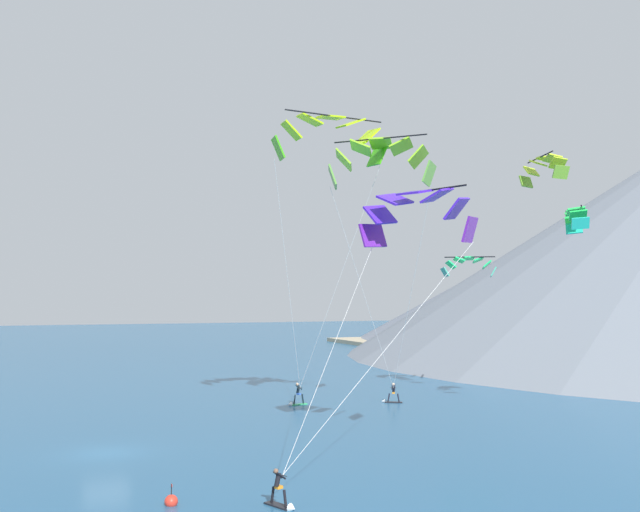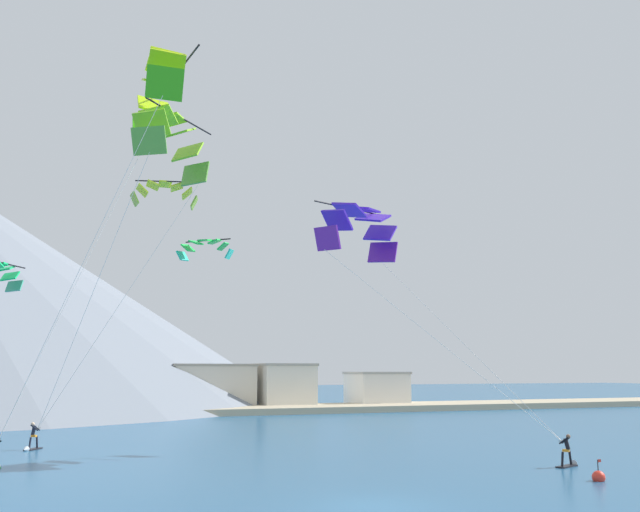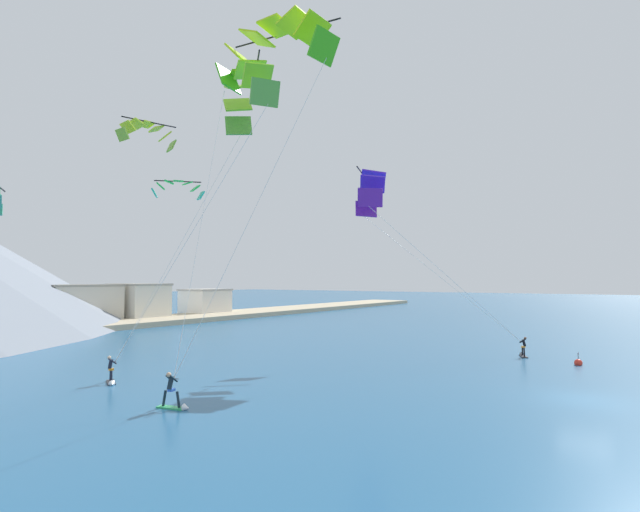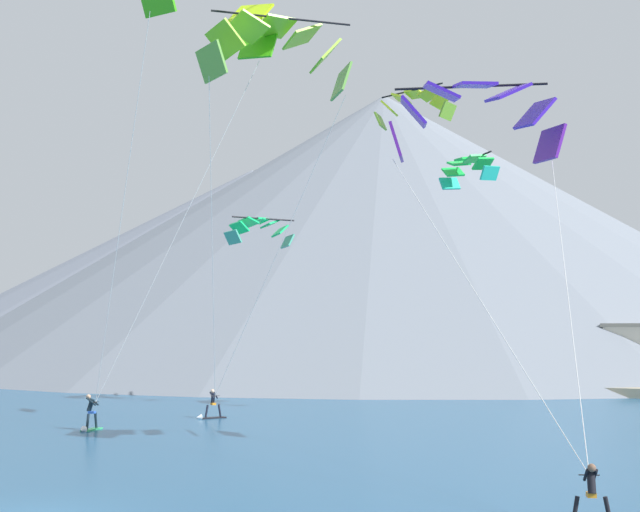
# 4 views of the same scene
# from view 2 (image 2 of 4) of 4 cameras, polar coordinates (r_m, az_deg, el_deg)

# --- Properties ---
(ground_plane) EXTENTS (400.00, 400.00, 0.00)m
(ground_plane) POSITION_cam_2_polar(r_m,az_deg,el_deg) (26.37, 4.43, -19.31)
(ground_plane) COLOR #23567F
(kitesurfer_near_lead) EXTENTS (1.20, 1.71, 1.69)m
(kitesurfer_near_lead) POSITION_cam_2_polar(r_m,az_deg,el_deg) (47.05, -22.09, -13.63)
(kitesurfer_near_lead) COLOR black
(kitesurfer_near_lead) RESTS_ON ground
(kitesurfer_mid_center) EXTENTS (1.76, 1.02, 1.66)m
(kitesurfer_mid_center) POSITION_cam_2_polar(r_m,az_deg,el_deg) (38.47, 19.29, -14.95)
(kitesurfer_mid_center) COLOR black
(kitesurfer_mid_center) RESTS_ON ground
(parafoil_kite_near_lead) EXTENTS (9.60, 8.09, 18.96)m
(parafoil_kite_near_lead) POSITION_cam_2_polar(r_m,az_deg,el_deg) (45.44, -11.88, 9.17)
(parafoil_kite_near_lead) COLOR #5FA53C
(parafoil_kite_near_trail) EXTENTS (8.55, 8.75, 20.60)m
(parafoil_kite_near_trail) POSITION_cam_2_polar(r_m,az_deg,el_deg) (42.63, -12.70, 13.01)
(parafoil_kite_near_trail) COLOR #3EB416
(parafoil_kite_mid_center) EXTENTS (9.55, 12.70, 13.56)m
(parafoil_kite_mid_center) POSITION_cam_2_polar(r_m,az_deg,el_deg) (44.16, 3.22, 2.39)
(parafoil_kite_mid_center) COLOR #621F9F
(parafoil_kite_distant_high_outer) EXTENTS (3.21, 5.05, 1.93)m
(parafoil_kite_distant_high_outer) POSITION_cam_2_polar(r_m,az_deg,el_deg) (56.98, -24.25, -1.22)
(parafoil_kite_distant_high_outer) COLOR teal
(parafoil_kite_distant_low_drift) EXTENTS (4.40, 3.61, 1.76)m
(parafoil_kite_distant_low_drift) POSITION_cam_2_polar(r_m,az_deg,el_deg) (57.92, -9.14, 0.74)
(parafoil_kite_distant_low_drift) COLOR #20C9A8
(parafoil_kite_distant_mid_solo) EXTENTS (5.32, 1.85, 2.14)m
(parafoil_kite_distant_mid_solo) POSITION_cam_2_polar(r_m,az_deg,el_deg) (58.18, -12.30, 5.08)
(parafoil_kite_distant_mid_solo) COLOR #6FA62D
(race_marker_buoy) EXTENTS (0.56, 0.56, 1.02)m
(race_marker_buoy) POSITION_cam_2_polar(r_m,az_deg,el_deg) (34.04, 21.39, -16.15)
(race_marker_buoy) COLOR red
(race_marker_buoy) RESTS_ON ground
(shoreline_strip) EXTENTS (180.00, 10.00, 0.70)m
(shoreline_strip) POSITION_cam_2_polar(r_m,az_deg,el_deg) (79.41, -13.82, -12.02)
(shoreline_strip) COLOR tan
(shoreline_strip) RESTS_ON ground
(shore_building_harbour_front) EXTENTS (6.87, 6.23, 4.53)m
(shore_building_harbour_front) POSITION_cam_2_polar(r_m,az_deg,el_deg) (92.38, 4.57, -10.62)
(shore_building_harbour_front) COLOR silver
(shore_building_harbour_front) RESTS_ON ground
(shore_building_promenade_mid) EXTENTS (9.99, 4.20, 5.46)m
(shore_building_promenade_mid) POSITION_cam_2_polar(r_m,az_deg,el_deg) (85.54, -8.58, -10.35)
(shore_building_promenade_mid) COLOR beige
(shore_building_promenade_mid) RESTS_ON ground
(shore_building_old_town) EXTENTS (6.58, 7.05, 5.52)m
(shore_building_old_town) POSITION_cam_2_polar(r_m,az_deg,el_deg) (88.12, -2.95, -10.38)
(shore_building_old_town) COLOR silver
(shore_building_old_town) RESTS_ON ground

